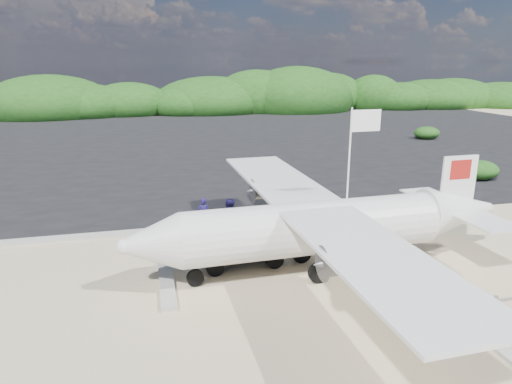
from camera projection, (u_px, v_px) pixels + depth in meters
ground at (290, 269)px, 16.82m from camera, size 160.00×160.00×0.00m
asphalt_apron at (198, 139)px, 44.88m from camera, size 90.00×50.00×0.04m
lagoon at (36, 277)px, 16.22m from camera, size 9.00×7.00×0.40m
vegetation_band at (179, 113)px, 68.25m from camera, size 124.00×8.00×4.40m
baggage_cart at (241, 265)px, 17.21m from camera, size 3.21×1.94×1.56m
flagpole at (343, 261)px, 17.55m from camera, size 1.19×0.54×5.84m
signboard at (397, 266)px, 17.06m from camera, size 1.50×0.37×1.23m
crew_a at (203, 214)px, 20.43m from camera, size 0.59×0.41×1.56m
crew_b at (229, 221)px, 19.07m from camera, size 1.13×1.00×1.93m
aircraft_large at (365, 148)px, 40.35m from camera, size 17.41×17.41×5.08m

